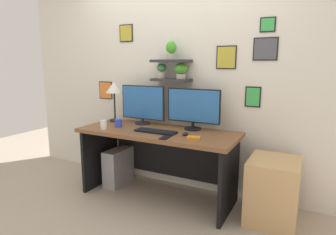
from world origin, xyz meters
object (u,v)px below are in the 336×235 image
(keyboard, at_px, (156,131))
(scissors_tray, at_px, (194,138))
(desk, at_px, (160,148))
(pen_cup, at_px, (104,125))
(cell_phone, at_px, (165,138))
(coffee_mug, at_px, (118,123))
(computer_mouse, at_px, (185,134))
(drawer_cabinet, at_px, (273,190))
(computer_tower_left, at_px, (118,167))
(desk_lamp, at_px, (114,90))
(monitor_left, at_px, (143,104))
(monitor_right, at_px, (193,108))

(keyboard, relative_size, scissors_tray, 3.67)
(desk, relative_size, keyboard, 3.85)
(pen_cup, bearing_deg, cell_phone, -1.87)
(keyboard, relative_size, coffee_mug, 4.89)
(computer_mouse, height_order, cell_phone, computer_mouse)
(coffee_mug, distance_m, drawer_cabinet, 1.73)
(pen_cup, height_order, computer_tower_left, pen_cup)
(desk, xyz_separation_m, scissors_tray, (0.48, -0.21, 0.22))
(keyboard, xyz_separation_m, drawer_cabinet, (1.15, 0.15, -0.46))
(desk_lamp, relative_size, drawer_cabinet, 0.82)
(monitor_left, distance_m, cell_phone, 0.75)
(scissors_tray, relative_size, drawer_cabinet, 0.20)
(pen_cup, distance_m, drawer_cabinet, 1.81)
(desk, xyz_separation_m, drawer_cabinet, (1.18, 0.01, -0.25))
(keyboard, bearing_deg, drawer_cabinet, 7.55)
(desk_lamp, relative_size, cell_phone, 3.46)
(computer_mouse, distance_m, computer_tower_left, 1.09)
(desk_lamp, xyz_separation_m, cell_phone, (0.92, -0.43, -0.38))
(keyboard, distance_m, coffee_mug, 0.50)
(cell_phone, relative_size, scissors_tray, 1.17)
(monitor_right, height_order, computer_tower_left, monitor_right)
(monitor_left, bearing_deg, computer_tower_left, -153.41)
(monitor_left, relative_size, desk_lamp, 1.15)
(monitor_left, relative_size, computer_mouse, 6.17)
(desk_lamp, relative_size, computer_tower_left, 1.11)
(monitor_left, bearing_deg, desk, -27.08)
(cell_phone, bearing_deg, drawer_cabinet, 13.62)
(computer_tower_left, bearing_deg, monitor_left, 26.59)
(drawer_cabinet, bearing_deg, monitor_right, 170.06)
(desk_lamp, bearing_deg, desk, -10.40)
(computer_mouse, relative_size, scissors_tray, 0.75)
(drawer_cabinet, bearing_deg, cell_phone, -161.71)
(monitor_left, relative_size, scissors_tray, 4.63)
(monitor_left, xyz_separation_m, desk_lamp, (-0.38, -0.03, 0.16))
(monitor_left, xyz_separation_m, coffee_mug, (-0.16, -0.27, -0.19))
(computer_mouse, bearing_deg, coffee_mug, 179.57)
(monitor_left, height_order, pen_cup, monitor_left)
(monitor_left, bearing_deg, computer_mouse, -22.43)
(computer_tower_left, bearing_deg, computer_mouse, -8.19)
(keyboard, xyz_separation_m, cell_phone, (0.19, -0.16, -0.01))
(coffee_mug, xyz_separation_m, computer_tower_left, (-0.12, 0.13, -0.58))
(monitor_left, xyz_separation_m, pen_cup, (-0.22, -0.44, -0.18))
(desk, height_order, computer_mouse, computer_mouse)
(computer_mouse, height_order, pen_cup, pen_cup)
(desk, xyz_separation_m, keyboard, (0.03, -0.14, 0.22))
(monitor_right, bearing_deg, desk, -152.92)
(monitor_right, height_order, scissors_tray, monitor_right)
(keyboard, xyz_separation_m, coffee_mug, (-0.50, 0.04, 0.04))
(desk, xyz_separation_m, pen_cup, (-0.53, -0.28, 0.26))
(coffee_mug, bearing_deg, desk, 12.59)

